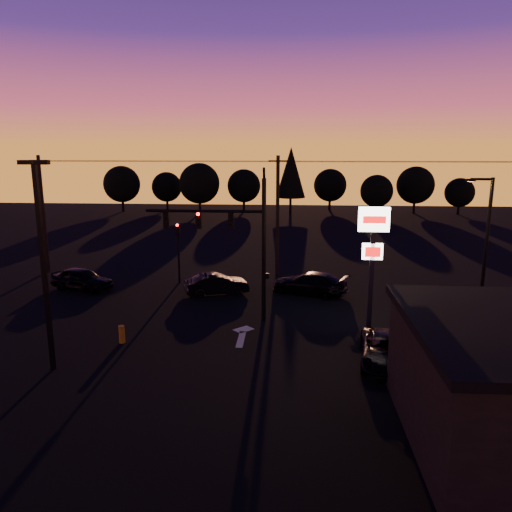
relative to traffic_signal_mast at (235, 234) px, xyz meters
The scene contains 24 objects.
ground 6.35m from the traffic_signal_mast, 88.59° to the right, with size 120.00×120.00×0.00m, color black.
lane_arrow 5.48m from the traffic_signal_mast, 75.57° to the right, with size 1.20×3.10×0.01m.
traffic_signal_mast is the anchor object (origin of this frame).
secondary_signal 9.19m from the traffic_signal_mast, 123.19° to the left, with size 0.30×0.31×4.35m.
parking_lot_light 10.19m from the traffic_signal_mast, 136.63° to the right, with size 1.25×0.30×9.14m.
pylon_sign 7.52m from the traffic_signal_mast, 19.36° to the right, with size 1.50×0.28×6.80m.
streetlight 14.10m from the traffic_signal_mast, ahead, with size 1.55×0.35×8.00m.
utility_pole_0 18.79m from the traffic_signal_mast, 147.82° to the left, with size 1.40×0.26×9.00m.
utility_pole_1 10.23m from the traffic_signal_mast, 78.16° to the left, with size 1.40×0.26×9.00m.
power_wires 10.85m from the traffic_signal_mast, 78.16° to the left, with size 36.00×1.22×0.07m.
bollard 7.95m from the traffic_signal_mast, 144.30° to the right, with size 0.30×0.30×0.90m, color #BC7D13.
tree_0 50.96m from the traffic_signal_mast, 115.46° to the left, with size 5.36×5.36×6.74m.
tree_1 51.54m from the traffic_signal_mast, 107.98° to the left, with size 4.54×4.54×5.71m.
tree_2 45.11m from the traffic_signal_mast, 102.68° to the left, with size 5.77×5.78×7.26m.
tree_3 48.18m from the traffic_signal_mast, 94.65° to the left, with size 4.95×4.95×6.22m.
tree_4 45.12m from the traffic_signal_mast, 86.06° to the left, with size 4.18×4.18×9.50m.
tree_5 50.84m from the traffic_signal_mast, 79.69° to the left, with size 4.95×4.95×6.22m.
tree_6 46.55m from the traffic_signal_mast, 71.06° to the left, with size 4.54×4.54×5.71m.
tree_7 51.53m from the traffic_signal_mast, 65.83° to the left, with size 5.36×5.36×6.74m.
tree_8 53.43m from the traffic_signal_mast, 59.50° to the left, with size 4.12×4.12×5.19m.
car_left 13.06m from the traffic_signal_mast, 154.80° to the left, with size 1.79×4.44×1.51m, color black.
car_mid 6.67m from the traffic_signal_mast, 110.21° to the left, with size 1.46×4.19×1.38m, color black.
car_right 8.07m from the traffic_signal_mast, 50.52° to the left, with size 2.06×5.06×1.47m, color black.
suv_parked 10.14m from the traffic_signal_mast, 36.33° to the right, with size 2.16×4.69×1.30m, color black.
Camera 1 is at (2.88, -22.89, 9.74)m, focal length 35.00 mm.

